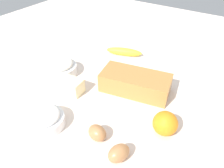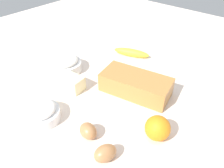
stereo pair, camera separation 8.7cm
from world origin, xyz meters
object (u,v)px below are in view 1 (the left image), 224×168
(egg_beside_bowl, at_px, (119,153))
(banana, at_px, (124,52))
(orange_fruit, at_px, (165,123))
(butter_block, at_px, (72,86))
(flour_bowl, at_px, (60,67))
(loaf_pan, at_px, (135,82))
(egg_near_butter, at_px, (97,133))
(sugar_bowl, at_px, (44,119))

(egg_beside_bowl, bearing_deg, banana, -60.74)
(orange_fruit, height_order, butter_block, orange_fruit)
(orange_fruit, bearing_deg, flour_bowl, -7.02)
(butter_block, bearing_deg, loaf_pan, -144.41)
(butter_block, bearing_deg, flour_bowl, -28.31)
(butter_block, height_order, egg_near_butter, butter_block)
(sugar_bowl, xyz_separation_m, egg_near_butter, (-0.19, -0.05, -0.01))
(loaf_pan, relative_size, sugar_bowl, 2.20)
(banana, bearing_deg, loaf_pan, 129.30)
(loaf_pan, xyz_separation_m, egg_beside_bowl, (-0.12, 0.31, -0.02))
(sugar_bowl, bearing_deg, orange_fruit, -151.20)
(egg_near_butter, distance_m, egg_beside_bowl, 0.10)
(banana, xyz_separation_m, egg_near_butter, (-0.21, 0.52, 0.01))
(loaf_pan, distance_m, flour_bowl, 0.36)
(egg_beside_bowl, bearing_deg, butter_block, -26.29)
(egg_beside_bowl, bearing_deg, sugar_bowl, 5.27)
(loaf_pan, bearing_deg, butter_block, 24.60)
(orange_fruit, bearing_deg, banana, -44.87)
(banana, distance_m, butter_block, 0.39)
(egg_near_butter, xyz_separation_m, egg_beside_bowl, (-0.10, 0.03, 0.00))
(flour_bowl, height_order, orange_fruit, orange_fruit)
(flour_bowl, relative_size, sugar_bowl, 1.12)
(loaf_pan, bearing_deg, sugar_bowl, 52.76)
(egg_near_butter, bearing_deg, sugar_bowl, 15.98)
(orange_fruit, relative_size, egg_beside_bowl, 1.17)
(orange_fruit, height_order, egg_near_butter, orange_fruit)
(egg_near_butter, bearing_deg, flour_bowl, -29.68)
(egg_near_butter, bearing_deg, banana, -68.17)
(loaf_pan, relative_size, banana, 1.58)
(butter_block, height_order, egg_beside_bowl, butter_block)
(flour_bowl, xyz_separation_m, egg_near_butter, (-0.37, 0.21, -0.01))
(flour_bowl, bearing_deg, loaf_pan, -167.44)
(flour_bowl, xyz_separation_m, orange_fruit, (-0.54, 0.07, 0.01))
(sugar_bowl, distance_m, egg_beside_bowl, 0.28)
(banana, bearing_deg, orange_fruit, 135.13)
(banana, xyz_separation_m, egg_beside_bowl, (-0.31, 0.55, 0.01))
(flour_bowl, relative_size, orange_fruit, 1.83)
(orange_fruit, distance_m, butter_block, 0.40)
(flour_bowl, distance_m, banana, 0.35)
(sugar_bowl, xyz_separation_m, orange_fruit, (-0.36, -0.20, 0.01))
(banana, relative_size, egg_beside_bowl, 2.67)
(sugar_bowl, bearing_deg, butter_block, -76.63)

